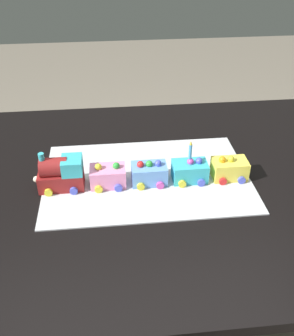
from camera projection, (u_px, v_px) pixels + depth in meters
name	position (u px, v px, depth m)	size (l,w,h in m)	color
ground_plane	(157.00, 325.00, 1.55)	(8.00, 8.00, 0.00)	gray
dining_table	(160.00, 206.00, 1.19)	(1.40, 1.00, 0.74)	black
cake_board	(147.00, 177.00, 1.13)	(0.60, 0.40, 0.00)	silver
cake_locomotive	(61.00, 174.00, 1.06)	(0.14, 0.08, 0.12)	maroon
cake_car_gondola_bubblegum	(108.00, 176.00, 1.08)	(0.10, 0.08, 0.07)	pink
cake_car_tanker_sky_blue	(149.00, 173.00, 1.09)	(0.10, 0.08, 0.07)	#669EEA
cake_car_caboose_turquoise	(190.00, 171.00, 1.10)	(0.10, 0.08, 0.07)	#38B7C6
cake_car_hopper_lemon	(229.00, 169.00, 1.11)	(0.10, 0.08, 0.07)	#F4E04C
birthday_candle	(190.00, 150.00, 1.06)	(0.01, 0.01, 0.06)	#4CA5E5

